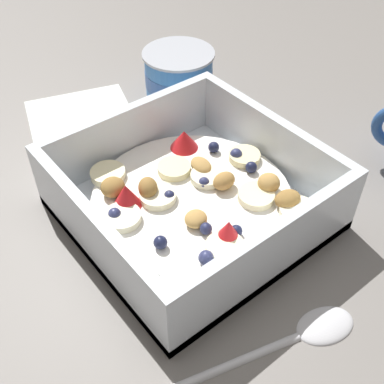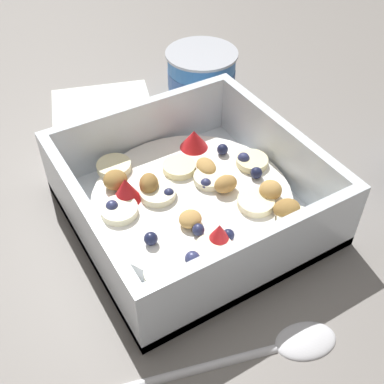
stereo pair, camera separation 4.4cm
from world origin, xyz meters
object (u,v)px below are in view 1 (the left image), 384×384
Objects in this scene: yogurt_cup at (179,78)px; folded_napkin at (82,118)px; fruit_bowl at (192,199)px; spoon at (296,335)px.

yogurt_cup is 0.71× the size of folded_napkin.
folded_napkin is (-0.20, -0.00, -0.02)m from fruit_bowl.
spoon is 1.43× the size of folded_napkin.
fruit_bowl is at bearing 1.18° from folded_napkin.
folded_napkin is at bearing -109.92° from yogurt_cup.
spoon reaches higher than folded_napkin.
fruit_bowl is 1.75× the size of folded_napkin.
fruit_bowl is 0.15m from spoon.
spoon is at bearing -2.45° from folded_napkin.
folded_napkin is at bearing 177.55° from spoon.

